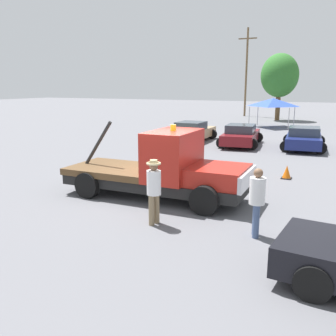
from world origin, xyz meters
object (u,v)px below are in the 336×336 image
Objects in this scene: parked_car_tan at (192,132)px; tree_right at (280,76)px; parked_car_maroon at (241,135)px; person_at_hood at (154,187)px; utility_pole at (246,70)px; traffic_cone at (287,173)px; person_near_truck at (257,198)px; tow_truck at (165,170)px; canopy_tent_blue at (273,102)px; parked_car_navy at (304,138)px.

tree_right is (2.40, 18.65, 4.08)m from parked_car_tan.
tree_right is at bearing -3.74° from parked_car_maroon.
utility_pole reaches higher than person_at_hood.
parked_car_maroon is 0.69× the size of tree_right.
parked_car_maroon is at bearing 117.42° from traffic_cone.
traffic_cone is at bearing -104.17° from person_near_truck.
parked_car_maroon is at bearing -86.80° from tree_right.
tree_right reaches higher than tow_truck.
parked_car_maroon is 24.36m from utility_pole.
utility_pole is at bearing 6.99° from parked_car_maroon.
canopy_tent_blue is at bearing 102.35° from traffic_cone.
person_at_hood is 0.38× the size of parked_car_tan.
parked_car_navy is at bearing -104.30° from person_near_truck.
traffic_cone is at bearing -79.30° from tree_right.
parked_car_tan is at bearing 132.89° from traffic_cone.
person_at_hood is (0.79, -2.30, 0.09)m from tow_truck.
traffic_cone is at bearing 176.16° from parked_car_navy.
parked_car_tan is (-4.97, 14.87, -0.41)m from person_at_hood.
tree_right is (-0.81, 7.34, 2.49)m from canopy_tent_blue.
tree_right is (-1.78, 31.22, 3.76)m from tow_truck.
tow_truck is 3.53× the size of person_at_hood.
tow_truck is at bearing 122.14° from person_at_hood.
tow_truck is 12.25m from parked_car_maroon.
canopy_tent_blue is at bearing 13.73° from parked_car_navy.
canopy_tent_blue is at bearing 106.99° from person_at_hood.
person_at_hood is at bearing -72.31° from tow_truck.
person_at_hood is 0.37× the size of parked_car_maroon.
traffic_cone is (-0.22, 6.51, -0.76)m from person_near_truck.
tow_truck is at bearing -79.65° from utility_pole.
utility_pole is (-9.72, 30.83, 5.23)m from traffic_cone.
parked_car_maroon is at bearing -96.50° from parked_car_tan.
parked_car_navy is 12.19m from canopy_tent_blue.
person_at_hood is 38.64m from utility_pole.
person_at_hood is at bearing -8.65° from person_near_truck.
utility_pole is at bearing 115.51° from canopy_tent_blue.
utility_pole is (-4.68, 4.18, 0.75)m from tree_right.
parked_car_tan and parked_car_navy have the same top height.
canopy_tent_blue is (-1.76, 26.18, 1.18)m from person_at_hood.
parked_car_maroon is (-1.51, 14.53, -0.41)m from person_at_hood.
person_at_hood is 0.52× the size of canopy_tent_blue.
tow_truck is 1.36× the size of parked_car_navy.
parked_car_maroon is at bearing 88.22° from parked_car_navy.
utility_pole reaches higher than person_near_truck.
parked_car_navy is 0.45× the size of utility_pole.
parked_car_tan is 8.50× the size of traffic_cone.
tree_right reaches higher than traffic_cone.
parked_car_navy is at bearing -67.52° from utility_pole.
utility_pole reaches higher than parked_car_maroon.
parked_car_navy is 0.66× the size of tree_right.
tow_truck reaches higher than traffic_cone.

